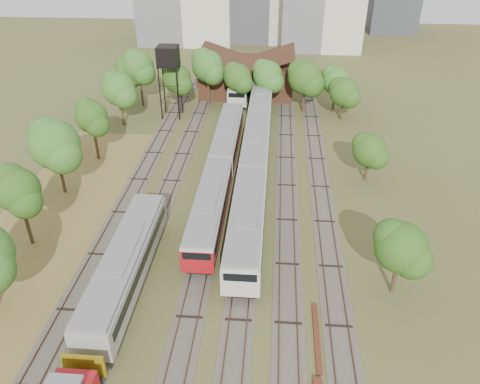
{
  "coord_description": "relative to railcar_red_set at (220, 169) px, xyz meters",
  "views": [
    {
      "loc": [
        4.27,
        -23.5,
        28.47
      ],
      "look_at": [
        0.87,
        18.98,
        2.5
      ],
      "focal_mm": 35.0,
      "sensor_mm": 36.0,
      "label": 1
    }
  ],
  "objects": [
    {
      "name": "ground",
      "position": [
        2.0,
        -24.89,
        -1.97
      ],
      "size": [
        240.0,
        240.0,
        0.0
      ],
      "primitive_type": "plane",
      "color": "#475123",
      "rests_on": "ground"
    },
    {
      "name": "dry_grass_patch",
      "position": [
        -16.0,
        -16.89,
        -1.95
      ],
      "size": [
        14.0,
        60.0,
        0.04
      ],
      "primitive_type": "cube",
      "color": "brown",
      "rests_on": "ground"
    },
    {
      "name": "old_grey_coach",
      "position": [
        -6.0,
        -18.21,
        0.16
      ],
      "size": [
        3.15,
        18.0,
        3.9
      ],
      "color": "black",
      "rests_on": "ground"
    },
    {
      "name": "rail_pile_far",
      "position": [
        10.2,
        -23.0,
        -1.86
      ],
      "size": [
        0.43,
        6.89,
        0.22
      ],
      "primitive_type": "cube",
      "color": "brown",
      "rests_on": "ground"
    },
    {
      "name": "tree_band_left",
      "position": [
        -17.2,
        -5.53,
        3.73
      ],
      "size": [
        6.93,
        62.15,
        8.94
      ],
      "color": "#382616",
      "rests_on": "ground"
    },
    {
      "name": "railcar_green_set",
      "position": [
        4.0,
        6.04,
        0.19
      ],
      "size": [
        3.31,
        52.07,
        4.1
      ],
      "color": "black",
      "rests_on": "ground"
    },
    {
      "name": "tree_band_far",
      "position": [
        0.11,
        24.51,
        3.88
      ],
      "size": [
        36.17,
        8.09,
        9.15
      ],
      "color": "#382616",
      "rests_on": "ground"
    },
    {
      "name": "tree_band_right",
      "position": [
        17.01,
        2.35,
        2.42
      ],
      "size": [
        5.17,
        43.04,
        6.92
      ],
      "color": "#382616",
      "rests_on": "ground"
    },
    {
      "name": "water_tower",
      "position": [
        -10.04,
        20.6,
        7.31
      ],
      "size": [
        3.18,
        3.18,
        11.02
      ],
      "color": "black",
      "rests_on": "ground"
    },
    {
      "name": "tracks",
      "position": [
        1.33,
        0.11,
        -1.93
      ],
      "size": [
        24.6,
        80.0,
        0.19
      ],
      "color": "#4C473D",
      "rests_on": "ground"
    },
    {
      "name": "maintenance_shed",
      "position": [
        1.0,
        33.09,
        0.94
      ],
      "size": [
        16.45,
        11.55,
        7.58
      ],
      "color": "#382014",
      "rests_on": "ground"
    },
    {
      "name": "railcar_rear",
      "position": [
        0.0,
        31.05,
        0.09
      ],
      "size": [
        3.16,
        16.08,
        3.91
      ],
      "color": "black",
      "rests_on": "ground"
    },
    {
      "name": "railcar_red_set",
      "position": [
        0.0,
        0.0,
        0.0
      ],
      "size": [
        3.02,
        34.58,
        3.74
      ],
      "color": "black",
      "rests_on": "ground"
    }
  ]
}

